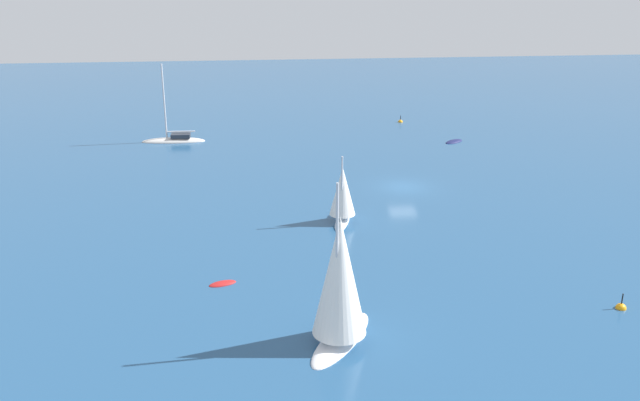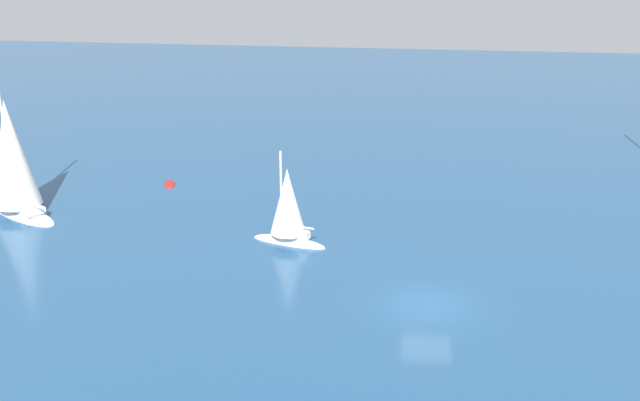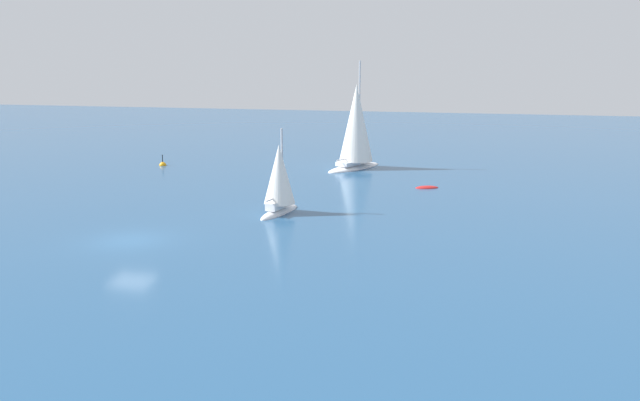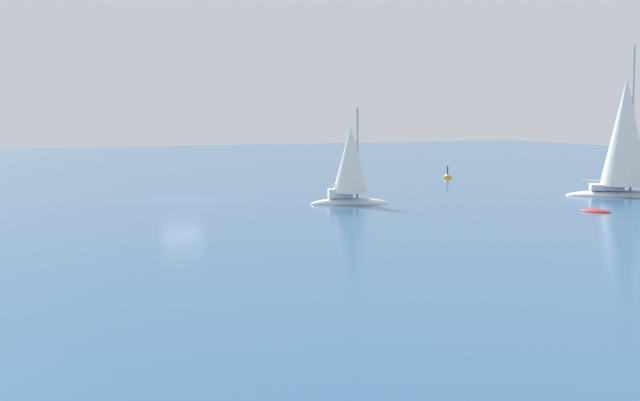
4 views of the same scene
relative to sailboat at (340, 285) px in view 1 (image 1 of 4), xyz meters
The scene contains 8 objects.
ground_plane 28.22m from the sailboat, 19.27° to the right, with size 160.00×160.00×0.00m, color navy.
sailboat is the anchor object (origin of this frame).
skiff 45.63m from the sailboat, 23.72° to the right, with size 2.50×2.81×0.44m.
ketch 18.43m from the sailboat, ahead, with size 4.74×2.55×6.01m.
rib 11.01m from the sailboat, 40.84° to the left, with size 1.34×2.01×0.34m.
sailboat_1 46.99m from the sailboat, 16.91° to the left, with size 1.95×7.20×9.35m.
channel_buoy 18.21m from the sailboat, 82.95° to the right, with size 0.66×0.66×1.33m.
mooring_buoy 53.82m from the sailboat, 15.30° to the right, with size 0.61×0.61×1.15m.
Camera 1 is at (-60.53, 13.60, 20.88)m, focal length 39.30 mm.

